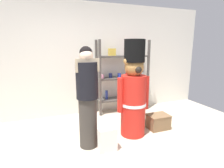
% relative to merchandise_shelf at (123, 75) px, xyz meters
% --- Properties ---
extents(ground_plane, '(6.40, 6.40, 0.00)m').
position_rel_merchandise_shelf_xyz_m(ground_plane, '(-0.91, -1.98, -0.91)').
color(ground_plane, beige).
extents(back_wall, '(6.40, 0.12, 2.60)m').
position_rel_merchandise_shelf_xyz_m(back_wall, '(-0.91, 0.22, 0.39)').
color(back_wall, silver).
rests_on(back_wall, ground_plane).
extents(merchandise_shelf, '(1.31, 0.35, 1.76)m').
position_rel_merchandise_shelf_xyz_m(merchandise_shelf, '(0.00, 0.00, 0.00)').
color(merchandise_shelf, '#4C4742').
rests_on(merchandise_shelf, ground_plane).
extents(teddy_bear_guard, '(0.62, 0.46, 1.73)m').
position_rel_merchandise_shelf_xyz_m(teddy_bear_guard, '(-0.34, -1.24, -0.11)').
color(teddy_bear_guard, red).
rests_on(teddy_bear_guard, ground_plane).
extents(person_shopper, '(0.36, 0.34, 1.62)m').
position_rel_merchandise_shelf_xyz_m(person_shopper, '(-1.20, -1.35, -0.07)').
color(person_shopper, '#38332D').
rests_on(person_shopper, ground_plane).
extents(shopping_bag, '(0.28, 0.14, 0.52)m').
position_rel_merchandise_shelf_xyz_m(shopping_bag, '(-0.96, -1.61, -0.71)').
color(shopping_bag, silver).
rests_on(shopping_bag, ground_plane).
extents(display_crate, '(0.42, 0.32, 0.29)m').
position_rel_merchandise_shelf_xyz_m(display_crate, '(0.25, -1.21, -0.76)').
color(display_crate, brown).
rests_on(display_crate, ground_plane).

